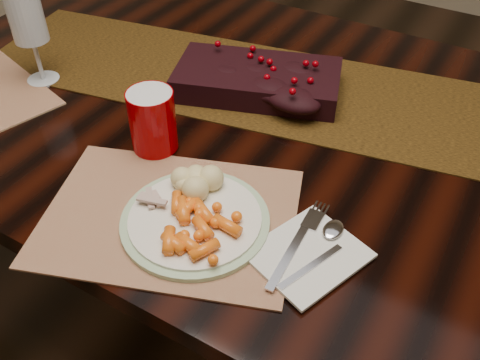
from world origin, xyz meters
The scene contains 14 objects.
floor centered at (0.00, 0.00, 0.00)m, with size 5.00×5.00×0.00m, color black.
dining_table centered at (0.00, 0.00, 0.38)m, with size 1.80×1.00×0.75m, color black.
table_runner centered at (0.05, 0.13, 0.75)m, with size 1.65×0.34×0.00m, color #392609.
centerpiece centered at (-0.12, 0.07, 0.79)m, with size 0.35×0.18×0.07m, color black, non-canonical shape.
placemat_main centered at (-0.06, -0.33, 0.75)m, with size 0.41×0.30×0.00m, color olive.
dinner_plate centered at (-0.01, -0.33, 0.76)m, with size 0.24×0.24×0.01m, color white.
baby_carrots centered at (0.00, -0.36, 0.78)m, with size 0.12×0.10×0.02m, color orange, non-canonical shape.
mashed_potatoes centered at (-0.05, -0.27, 0.79)m, with size 0.08×0.07×0.04m, color beige, non-canonical shape.
turkey_shreds centered at (-0.09, -0.34, 0.78)m, with size 0.06×0.06×0.01m, color tan, non-canonical shape.
napkin centered at (0.17, -0.30, 0.76)m, with size 0.14×0.16×0.01m, color silver.
fork centered at (0.15, -0.30, 0.76)m, with size 0.03×0.18×0.00m, color #B4B6C8, non-canonical shape.
spoon centered at (0.19, -0.29, 0.76)m, with size 0.03×0.16×0.00m, color white, non-canonical shape.
red_cup centered at (-0.19, -0.20, 0.81)m, with size 0.09×0.09×0.12m, color #910004.
wine_glass centered at (-0.56, -0.13, 0.85)m, with size 0.07×0.07×0.20m, color silver, non-canonical shape.
Camera 1 is at (0.35, -0.81, 1.38)m, focal length 40.00 mm.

